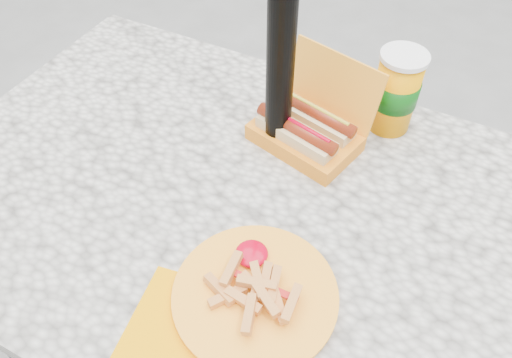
% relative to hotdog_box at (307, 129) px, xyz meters
% --- Properties ---
extents(picnic_table, '(1.20, 0.80, 0.75)m').
position_rel_hotdog_box_xyz_m(picnic_table, '(-0.05, -0.19, -0.15)').
color(picnic_table, beige).
rests_on(picnic_table, ground).
extents(hotdog_box, '(0.23, 0.21, 0.16)m').
position_rel_hotdog_box_xyz_m(hotdog_box, '(0.00, 0.00, 0.00)').
color(hotdog_box, '#FF9D22').
rests_on(hotdog_box, picnic_table).
extents(fries_plate, '(0.29, 0.34, 0.05)m').
position_rel_hotdog_box_xyz_m(fries_plate, '(0.06, -0.36, -0.02)').
color(fries_plate, '#F49800').
rests_on(fries_plate, picnic_table).
extents(soda_cup, '(0.09, 0.09, 0.17)m').
position_rel_hotdog_box_xyz_m(soda_cup, '(0.13, 0.13, 0.05)').
color(soda_cup, '#FF9B00').
rests_on(soda_cup, picnic_table).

